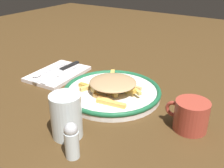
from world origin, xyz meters
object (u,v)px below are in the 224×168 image
Objects in this scene: fork at (62,74)px; water_glass at (66,116)px; plate at (112,92)px; napkin at (58,74)px; knife at (62,70)px; fries_heap at (112,84)px; salt_shaker at (72,140)px; coffee_mug at (191,115)px; spoon at (44,73)px.

water_glass is (-0.23, 0.23, 0.04)m from fork.
napkin is at bearing -6.02° from plate.
knife is 0.37m from water_glass.
fries_heap is (-0.01, 0.01, 0.03)m from plate.
fork reaches higher than napkin.
knife is 2.61× the size of salt_shaker.
fork is 0.46m from coffee_mug.
knife is at bearing -44.28° from salt_shaker.
fork is at bearing -44.64° from water_glass.
salt_shaker is at bearing 139.33° from water_glass.
water_glass reaches higher than spoon.
plate is 0.25m from coffee_mug.
coffee_mug is (-0.48, 0.08, 0.02)m from knife.
water_glass is at bearing 135.36° from fork.
napkin is at bearing 89.14° from knife.
water_glass is 1.28× the size of salt_shaker.
fork is (0.22, -0.02, -0.03)m from fries_heap.
spoon is at bearing 2.06° from plate.
coffee_mug is at bearing -141.79° from water_glass.
fork is (0.21, -0.01, 0.00)m from plate.
napkin is 1.95× the size of coffee_mug.
spoon reaches higher than knife.
fries_heap reaches higher than napkin.
coffee_mug is (-0.24, 0.03, -0.00)m from fries_heap.
salt_shaker is (-0.32, 0.31, 0.03)m from knife.
coffee_mug is at bearing 172.31° from fries_heap.
fork is (-0.03, 0.01, 0.01)m from napkin.
spoon is 1.48× the size of water_glass.
water_glass is (-0.26, 0.24, 0.05)m from napkin.
fork is 1.70× the size of coffee_mug.
fork is at bearing -43.89° from salt_shaker.
water_glass is at bearing 137.17° from napkin.
coffee_mug is (-0.22, -0.18, -0.01)m from water_glass.
napkin is at bearing -42.45° from salt_shaker.
coffee_mug is (-0.45, 0.05, 0.02)m from fork.
plate is 0.28m from salt_shaker.
knife is at bearing -48.07° from fork.
spoon is (0.03, 0.05, 0.00)m from knife.
fries_heap reaches higher than knife.
fries_heap reaches higher than fork.
water_glass reaches higher than knife.
plate is 0.24m from knife.
salt_shaker is (-0.06, 0.05, -0.01)m from water_glass.
knife is 2.02× the size of coffee_mug.
water_glass is at bearing 38.21° from coffee_mug.
spoon is at bearing 21.62° from fork.
spoon reaches higher than fork.
fries_heap reaches higher than plate.
plate is 3.55× the size of salt_shaker.
coffee_mug reaches higher than fries_heap.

